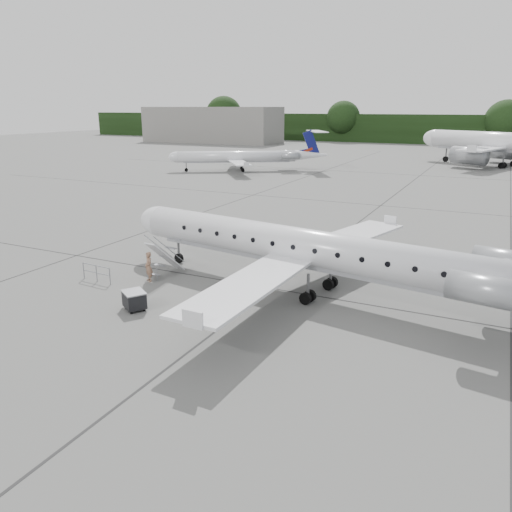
% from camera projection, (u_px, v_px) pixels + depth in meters
% --- Properties ---
extents(ground, '(320.00, 320.00, 0.00)m').
position_uv_depth(ground, '(291.00, 333.00, 22.98)').
color(ground, '#62625F').
rests_on(ground, ground).
extents(treeline, '(260.00, 4.00, 8.00)m').
position_uv_depth(treeline, '(475.00, 130.00, 133.69)').
color(treeline, black).
rests_on(treeline, ground).
extents(terminal_building, '(40.00, 14.00, 10.00)m').
position_uv_depth(terminal_building, '(212.00, 125.00, 145.66)').
color(terminal_building, slate).
rests_on(terminal_building, ground).
extents(main_regional_jet, '(31.15, 24.54, 7.27)m').
position_uv_depth(main_regional_jet, '(305.00, 229.00, 27.08)').
color(main_regional_jet, silver).
rests_on(main_regional_jet, ground).
extents(airstair, '(1.22, 2.59, 2.28)m').
position_uv_depth(airstair, '(165.00, 257.00, 30.63)').
color(airstair, silver).
rests_on(airstair, ground).
extents(passenger, '(0.78, 0.71, 1.80)m').
position_uv_depth(passenger, '(149.00, 267.00, 29.60)').
color(passenger, '#8E654D').
rests_on(passenger, ground).
extents(safety_railing, '(2.20, 0.24, 1.00)m').
position_uv_depth(safety_railing, '(97.00, 274.00, 29.63)').
color(safety_railing, gray).
rests_on(safety_railing, ground).
extents(baggage_cart, '(1.52, 1.45, 1.03)m').
position_uv_depth(baggage_cart, '(134.00, 300.00, 25.55)').
color(baggage_cart, black).
rests_on(baggage_cart, ground).
extents(bg_narrowbody, '(39.46, 35.08, 11.70)m').
position_uv_depth(bg_narrowbody, '(503.00, 132.00, 85.26)').
color(bg_narrowbody, silver).
rests_on(bg_narrowbody, ground).
extents(bg_regional_left, '(29.91, 27.65, 6.39)m').
position_uv_depth(bg_regional_left, '(237.00, 151.00, 80.14)').
color(bg_regional_left, silver).
rests_on(bg_regional_left, ground).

